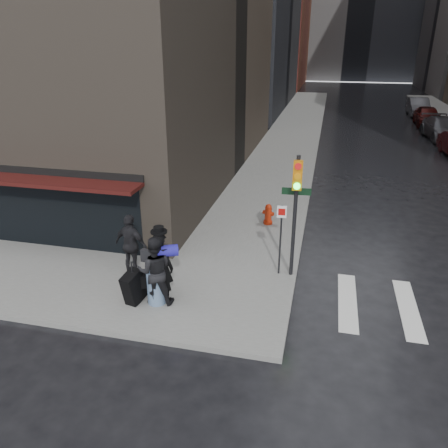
{
  "coord_description": "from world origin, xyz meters",
  "views": [
    {
      "loc": [
        2.53,
        -9.89,
        6.75
      ],
      "look_at": [
        -0.43,
        2.6,
        1.3
      ],
      "focal_mm": 35.0,
      "sensor_mm": 36.0,
      "label": 1
    }
  ],
  "objects": [
    {
      "name": "ground",
      "position": [
        0.0,
        0.0,
        0.0
      ],
      "size": [
        140.0,
        140.0,
        0.0
      ],
      "primitive_type": "plane",
      "color": "black",
      "rests_on": "ground"
    },
    {
      "name": "sidewalk_left",
      "position": [
        0.0,
        27.0,
        0.07
      ],
      "size": [
        4.0,
        50.0,
        0.15
      ],
      "primitive_type": "cube",
      "color": "slate",
      "rests_on": "ground"
    },
    {
      "name": "storefront",
      "position": [
        -7.0,
        1.9,
        1.83
      ],
      "size": [
        8.4,
        1.11,
        2.83
      ],
      "color": "black",
      "rests_on": "ground"
    },
    {
      "name": "man_overcoat",
      "position": [
        -1.61,
        -0.36,
        1.08
      ],
      "size": [
        1.34,
        1.06,
        2.21
      ],
      "rotation": [
        0.0,
        0.0,
        2.93
      ],
      "color": "black",
      "rests_on": "ground"
    },
    {
      "name": "man_jeans",
      "position": [
        -1.58,
        -0.47,
        1.12
      ],
      "size": [
        1.42,
        0.95,
        1.94
      ],
      "rotation": [
        0.0,
        0.0,
        3.4
      ],
      "color": "black",
      "rests_on": "ground"
    },
    {
      "name": "man_greycoat",
      "position": [
        -2.85,
        0.84,
        1.11
      ],
      "size": [
        1.2,
        0.71,
        1.92
      ],
      "rotation": [
        0.0,
        0.0,
        2.91
      ],
      "color": "black",
      "rests_on": "ground"
    },
    {
      "name": "traffic_light",
      "position": [
        1.8,
        1.81,
        2.53
      ],
      "size": [
        0.92,
        0.45,
        3.69
      ],
      "rotation": [
        0.0,
        0.0,
        0.08
      ],
      "color": "black",
      "rests_on": "ground"
    },
    {
      "name": "fire_hydrant",
      "position": [
        0.59,
        5.68,
        0.51
      ],
      "size": [
        0.46,
        0.35,
        0.8
      ],
      "rotation": [
        0.0,
        0.0,
        -0.41
      ],
      "color": "#A22109",
      "rests_on": "ground"
    },
    {
      "name": "parked_car_3",
      "position": [
        10.63,
        24.77,
        0.77
      ],
      "size": [
        2.57,
        5.46,
        1.54
      ],
      "primitive_type": "imported",
      "rotation": [
        0.0,
        0.0,
        0.08
      ],
      "color": "#3F3F44",
      "rests_on": "ground"
    },
    {
      "name": "parked_car_4",
      "position": [
        10.58,
        30.38,
        0.79
      ],
      "size": [
        2.03,
        4.7,
        1.58
      ],
      "primitive_type": "imported",
      "rotation": [
        0.0,
        0.0,
        -0.04
      ],
      "color": "#440F0D",
      "rests_on": "ground"
    },
    {
      "name": "parked_car_5",
      "position": [
        10.74,
        35.99,
        0.8
      ],
      "size": [
        1.78,
        4.91,
        1.61
      ],
      "primitive_type": "imported",
      "rotation": [
        0.0,
        0.0,
        -0.02
      ],
      "color": "#4F4E53",
      "rests_on": "ground"
    }
  ]
}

